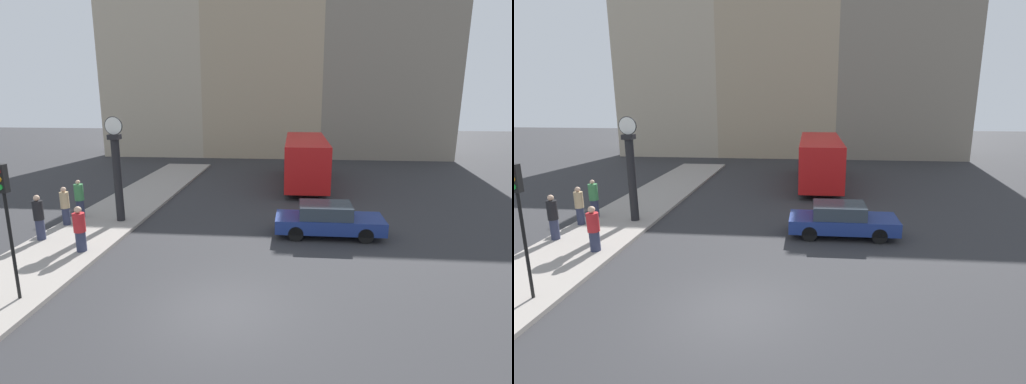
% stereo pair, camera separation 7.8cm
% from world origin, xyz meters
% --- Properties ---
extents(ground_plane, '(120.00, 120.00, 0.00)m').
position_xyz_m(ground_plane, '(0.00, 0.00, 0.00)').
color(ground_plane, '#2D2D30').
extents(sidewalk_corner, '(3.55, 24.77, 0.14)m').
position_xyz_m(sidewalk_corner, '(-6.76, 10.38, 0.07)').
color(sidewalk_corner, gray).
rests_on(sidewalk_corner, ground_plane).
extents(building_row, '(32.45, 5.00, 18.54)m').
position_xyz_m(building_row, '(0.83, 29.52, 8.51)').
color(building_row, '#B7A88E').
rests_on(building_row, ground_plane).
extents(sedan_car, '(4.46, 1.82, 1.37)m').
position_xyz_m(sedan_car, '(3.41, 6.48, 0.69)').
color(sedan_car, navy).
rests_on(sedan_car, ground_plane).
extents(bus_distant, '(2.59, 9.34, 3.02)m').
position_xyz_m(bus_distant, '(2.71, 16.50, 1.72)').
color(bus_distant, red).
rests_on(bus_distant, ground_plane).
extents(traffic_light_near, '(0.26, 0.24, 3.85)m').
position_xyz_m(traffic_light_near, '(-5.74, -0.05, 2.89)').
color(traffic_light_near, black).
rests_on(traffic_light_near, sidewalk_corner).
extents(street_clock, '(0.81, 0.48, 4.72)m').
position_xyz_m(street_clock, '(-5.94, 7.23, 2.39)').
color(street_clock, black).
rests_on(street_clock, sidewalk_corner).
extents(pedestrian_tan_coat, '(0.37, 0.37, 1.71)m').
position_xyz_m(pedestrian_tan_coat, '(-8.07, 6.40, 0.99)').
color(pedestrian_tan_coat, '#2D334C').
rests_on(pedestrian_tan_coat, sidewalk_corner).
extents(pedestrian_green_hoodie, '(0.42, 0.42, 1.79)m').
position_xyz_m(pedestrian_green_hoodie, '(-8.04, 7.56, 1.02)').
color(pedestrian_green_hoodie, '#2D334C').
rests_on(pedestrian_green_hoodie, sidewalk_corner).
extents(pedestrian_red_top, '(0.43, 0.43, 1.71)m').
position_xyz_m(pedestrian_red_top, '(-5.81, 3.50, 0.98)').
color(pedestrian_red_top, '#2D334C').
rests_on(pedestrian_red_top, sidewalk_corner).
extents(pedestrian_black_jacket, '(0.38, 0.38, 1.83)m').
position_xyz_m(pedestrian_black_jacket, '(-8.04, 4.50, 1.05)').
color(pedestrian_black_jacket, '#2D334C').
rests_on(pedestrian_black_jacket, sidewalk_corner).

